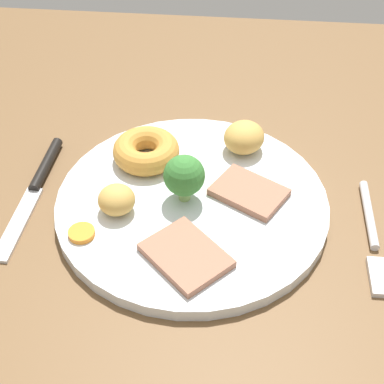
{
  "coord_description": "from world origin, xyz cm",
  "views": [
    {
      "loc": [
        -1.69,
        46.41,
        46.96
      ],
      "look_at": [
        2.52,
        2.62,
        6.0
      ],
      "focal_mm": 54.26,
      "sensor_mm": 36.0,
      "label": 1
    }
  ],
  "objects": [
    {
      "name": "dining_table",
      "position": [
        0.0,
        0.0,
        1.8
      ],
      "size": [
        120.0,
        84.0,
        3.6
      ],
      "primitive_type": "cube",
      "color": "brown",
      "rests_on": "ground"
    },
    {
      "name": "dinner_plate",
      "position": [
        2.52,
        2.62,
        4.3
      ],
      "size": [
        28.6,
        28.6,
        1.4
      ],
      "primitive_type": "cylinder",
      "color": "white",
      "rests_on": "dining_table"
    },
    {
      "name": "meat_slice_main",
      "position": [
        -3.39,
        1.4,
        5.4
      ],
      "size": [
        8.9,
        8.14,
        0.8
      ],
      "primitive_type": "cube",
      "rotation": [
        0.0,
        0.0,
        2.61
      ],
      "color": "#9E664C",
      "rests_on": "dinner_plate"
    },
    {
      "name": "meat_slice_under",
      "position": [
        2.31,
        10.76,
        5.4
      ],
      "size": [
        9.6,
        9.59,
        0.8
      ],
      "primitive_type": "cube",
      "rotation": [
        0.0,
        0.0,
        2.36
      ],
      "color": "#9E664C",
      "rests_on": "dinner_plate"
    },
    {
      "name": "yorkshire_pudding",
      "position": [
        8.23,
        -3.29,
        6.32
      ],
      "size": [
        7.47,
        7.47,
        2.65
      ],
      "primitive_type": "torus",
      "color": "#C68938",
      "rests_on": "dinner_plate"
    },
    {
      "name": "roast_potato_left",
      "position": [
        9.96,
        5.01,
        6.49
      ],
      "size": [
        4.26,
        4.26,
        2.98
      ],
      "primitive_type": "ellipsoid",
      "rotation": [
        0.0,
        0.0,
        4.84
      ],
      "color": "tan",
      "rests_on": "dinner_plate"
    },
    {
      "name": "roast_potato_right",
      "position": [
        -2.56,
        -6.24,
        6.73
      ],
      "size": [
        6.38,
        6.48,
        3.45
      ],
      "primitive_type": "ellipsoid",
      "rotation": [
        0.0,
        0.0,
        5.73
      ],
      "color": "tan",
      "rests_on": "dinner_plate"
    },
    {
      "name": "carrot_coin_front",
      "position": [
        12.82,
        8.78,
        5.28
      ],
      "size": [
        2.63,
        2.63,
        0.56
      ],
      "primitive_type": "cylinder",
      "color": "orange",
      "rests_on": "dinner_plate"
    },
    {
      "name": "broccoli_floret",
      "position": [
        3.32,
        2.55,
        8.09
      ],
      "size": [
        4.29,
        4.29,
        5.31
      ],
      "color": "#8CB766",
      "rests_on": "dinner_plate"
    },
    {
      "name": "fork",
      "position": [
        -16.01,
        5.53,
        3.99
      ],
      "size": [
        2.01,
        15.25,
        0.9
      ],
      "rotation": [
        0.0,
        0.0,
        1.57
      ],
      "color": "silver",
      "rests_on": "dining_table"
    },
    {
      "name": "knife",
      "position": [
        19.91,
        1.0,
        4.05
      ],
      "size": [
        2.35,
        18.55,
        1.2
      ],
      "rotation": [
        0.0,
        0.0,
        1.52
      ],
      "color": "black",
      "rests_on": "dining_table"
    }
  ]
}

